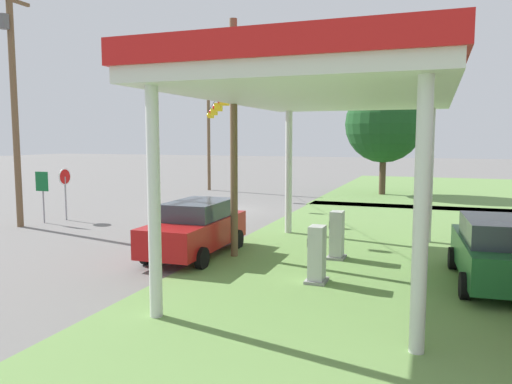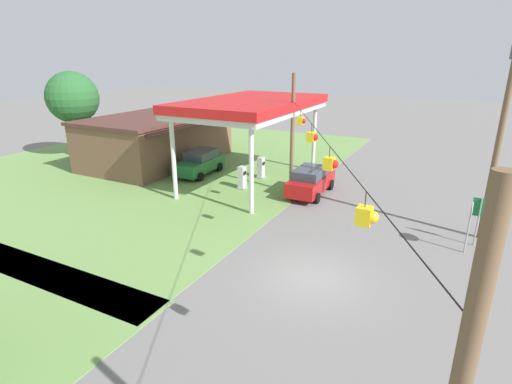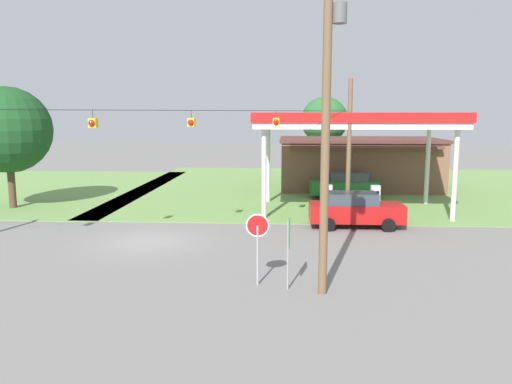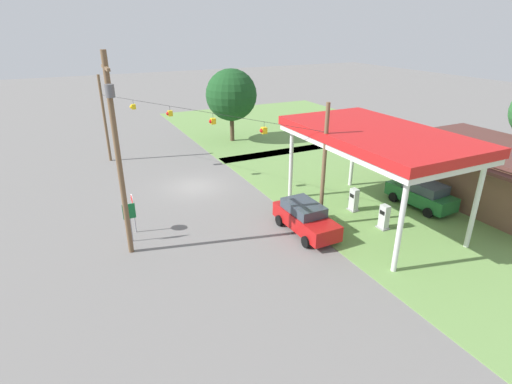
{
  "view_description": "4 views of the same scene",
  "coord_description": "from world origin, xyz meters",
  "px_view_note": "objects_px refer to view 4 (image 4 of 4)",
  "views": [
    {
      "loc": [
        24.71,
        11.2,
        3.94
      ],
      "look_at": [
        3.73,
        3.63,
        1.53
      ],
      "focal_mm": 35.0,
      "sensor_mm": 36.0,
      "label": 1
    },
    {
      "loc": [
        -13.87,
        -4.58,
        8.71
      ],
      "look_at": [
        2.77,
        4.05,
        2.27
      ],
      "focal_mm": 28.0,
      "sensor_mm": 36.0,
      "label": 2
    },
    {
      "loc": [
        6.44,
        -22.01,
        5.81
      ],
      "look_at": [
        4.91,
        1.29,
        2.19
      ],
      "focal_mm": 35.0,
      "sensor_mm": 36.0,
      "label": 3
    },
    {
      "loc": [
        27.86,
        -8.41,
        11.75
      ],
      "look_at": [
        5.58,
        2.53,
        1.21
      ],
      "focal_mm": 28.0,
      "sensor_mm": 36.0,
      "label": 4
    }
  ],
  "objects_px": {
    "gas_station_canopy": "(377,138)",
    "utility_pole_main": "(117,149)",
    "car_at_pumps_front": "(305,218)",
    "tree_west_verge": "(231,95)",
    "gas_station_store": "(498,175)",
    "route_sign": "(130,215)",
    "fuel_pump_near": "(354,201)",
    "fuel_pump_far": "(384,218)",
    "stop_sign_roadside": "(133,205)",
    "car_at_pumps_rear": "(422,194)"
  },
  "relations": [
    {
      "from": "gas_station_canopy",
      "to": "utility_pole_main",
      "type": "relative_size",
      "value": 1.11
    },
    {
      "from": "car_at_pumps_front",
      "to": "utility_pole_main",
      "type": "height_order",
      "value": "utility_pole_main"
    },
    {
      "from": "tree_west_verge",
      "to": "gas_station_store",
      "type": "bearing_deg",
      "value": 24.53
    },
    {
      "from": "gas_station_store",
      "to": "route_sign",
      "type": "height_order",
      "value": "gas_station_store"
    },
    {
      "from": "fuel_pump_near",
      "to": "car_at_pumps_front",
      "type": "xyz_separation_m",
      "value": [
        1.06,
        -4.55,
        0.2
      ]
    },
    {
      "from": "fuel_pump_far",
      "to": "utility_pole_main",
      "type": "bearing_deg",
      "value": -105.78
    },
    {
      "from": "tree_west_verge",
      "to": "gas_station_canopy",
      "type": "bearing_deg",
      "value": 1.41
    },
    {
      "from": "gas_station_canopy",
      "to": "stop_sign_roadside",
      "type": "relative_size",
      "value": 4.72
    },
    {
      "from": "fuel_pump_near",
      "to": "utility_pole_main",
      "type": "bearing_deg",
      "value": -94.77
    },
    {
      "from": "route_sign",
      "to": "fuel_pump_far",
      "type": "bearing_deg",
      "value": 69.73
    },
    {
      "from": "gas_station_store",
      "to": "car_at_pumps_front",
      "type": "relative_size",
      "value": 2.56
    },
    {
      "from": "fuel_pump_far",
      "to": "car_at_pumps_rear",
      "type": "height_order",
      "value": "car_at_pumps_rear"
    },
    {
      "from": "fuel_pump_near",
      "to": "route_sign",
      "type": "height_order",
      "value": "route_sign"
    },
    {
      "from": "stop_sign_roadside",
      "to": "route_sign",
      "type": "height_order",
      "value": "stop_sign_roadside"
    },
    {
      "from": "fuel_pump_far",
      "to": "stop_sign_roadside",
      "type": "bearing_deg",
      "value": -114.57
    },
    {
      "from": "car_at_pumps_front",
      "to": "tree_west_verge",
      "type": "bearing_deg",
      "value": 168.16
    },
    {
      "from": "stop_sign_roadside",
      "to": "fuel_pump_near",
      "type": "bearing_deg",
      "value": -103.95
    },
    {
      "from": "gas_station_store",
      "to": "route_sign",
      "type": "bearing_deg",
      "value": -102.83
    },
    {
      "from": "gas_station_canopy",
      "to": "route_sign",
      "type": "bearing_deg",
      "value": -104.99
    },
    {
      "from": "gas_station_canopy",
      "to": "car_at_pumps_front",
      "type": "distance_m",
      "value": 6.39
    },
    {
      "from": "route_sign",
      "to": "stop_sign_roadside",
      "type": "bearing_deg",
      "value": 160.27
    },
    {
      "from": "gas_station_store",
      "to": "gas_station_canopy",
      "type": "bearing_deg",
      "value": -99.68
    },
    {
      "from": "car_at_pumps_rear",
      "to": "utility_pole_main",
      "type": "distance_m",
      "value": 19.84
    },
    {
      "from": "fuel_pump_near",
      "to": "fuel_pump_far",
      "type": "relative_size",
      "value": 1.0
    },
    {
      "from": "fuel_pump_near",
      "to": "car_at_pumps_front",
      "type": "bearing_deg",
      "value": -76.89
    },
    {
      "from": "fuel_pump_near",
      "to": "stop_sign_roadside",
      "type": "height_order",
      "value": "stop_sign_roadside"
    },
    {
      "from": "gas_station_store",
      "to": "tree_west_verge",
      "type": "relative_size",
      "value": 1.64
    },
    {
      "from": "gas_station_canopy",
      "to": "gas_station_store",
      "type": "height_order",
      "value": "gas_station_canopy"
    },
    {
      "from": "utility_pole_main",
      "to": "gas_station_canopy",
      "type": "bearing_deg",
      "value": 79.63
    },
    {
      "from": "fuel_pump_far",
      "to": "utility_pole_main",
      "type": "xyz_separation_m",
      "value": [
        -4.08,
        -14.45,
        5.17
      ]
    },
    {
      "from": "stop_sign_roadside",
      "to": "gas_station_store",
      "type": "bearing_deg",
      "value": -105.47
    },
    {
      "from": "car_at_pumps_front",
      "to": "stop_sign_roadside",
      "type": "distance_m",
      "value": 10.3
    },
    {
      "from": "fuel_pump_near",
      "to": "fuel_pump_far",
      "type": "xyz_separation_m",
      "value": [
        2.88,
        0.0,
        0.0
      ]
    },
    {
      "from": "fuel_pump_near",
      "to": "gas_station_store",
      "type": "bearing_deg",
      "value": 72.46
    },
    {
      "from": "gas_station_canopy",
      "to": "route_sign",
      "type": "relative_size",
      "value": 4.92
    },
    {
      "from": "car_at_pumps_rear",
      "to": "route_sign",
      "type": "distance_m",
      "value": 19.14
    },
    {
      "from": "gas_station_canopy",
      "to": "gas_station_store",
      "type": "bearing_deg",
      "value": 80.32
    },
    {
      "from": "fuel_pump_far",
      "to": "route_sign",
      "type": "relative_size",
      "value": 0.66
    },
    {
      "from": "gas_station_canopy",
      "to": "route_sign",
      "type": "height_order",
      "value": "gas_station_canopy"
    },
    {
      "from": "car_at_pumps_rear",
      "to": "stop_sign_roadside",
      "type": "distance_m",
      "value": 19.02
    },
    {
      "from": "utility_pole_main",
      "to": "tree_west_verge",
      "type": "relative_size",
      "value": 1.41
    },
    {
      "from": "car_at_pumps_rear",
      "to": "tree_west_verge",
      "type": "distance_m",
      "value": 22.14
    },
    {
      "from": "fuel_pump_far",
      "to": "route_sign",
      "type": "distance_m",
      "value": 15.13
    },
    {
      "from": "utility_pole_main",
      "to": "fuel_pump_near",
      "type": "bearing_deg",
      "value": 85.23
    },
    {
      "from": "fuel_pump_near",
      "to": "car_at_pumps_rear",
      "type": "height_order",
      "value": "car_at_pumps_rear"
    },
    {
      "from": "gas_station_canopy",
      "to": "car_at_pumps_rear",
      "type": "height_order",
      "value": "gas_station_canopy"
    },
    {
      "from": "gas_station_canopy",
      "to": "gas_station_store",
      "type": "distance_m",
      "value": 10.58
    },
    {
      "from": "fuel_pump_near",
      "to": "utility_pole_main",
      "type": "height_order",
      "value": "utility_pole_main"
    },
    {
      "from": "car_at_pumps_front",
      "to": "utility_pole_main",
      "type": "distance_m",
      "value": 11.31
    },
    {
      "from": "gas_station_store",
      "to": "fuel_pump_near",
      "type": "distance_m",
      "value": 10.43
    }
  ]
}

